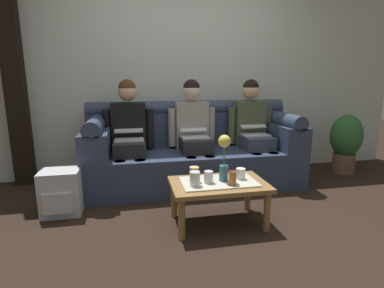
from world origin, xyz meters
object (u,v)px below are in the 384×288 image
person_right (252,127)px  potted_plant (346,141)px  cup_near_left (209,177)px  cup_far_center (195,179)px  person_middle (193,129)px  flower_vase (224,154)px  cup_far_left (241,174)px  cup_far_right (233,178)px  coffee_table (219,188)px  cup_near_right (194,174)px  person_left (129,131)px  couch (193,153)px  backpack_left (61,193)px

person_right → potted_plant: person_right is taller
cup_near_left → cup_far_center: cup_far_center is taller
person_middle → cup_far_center: size_ratio=10.42×
flower_vase → cup_far_left: bearing=5.5°
flower_vase → cup_near_left: (-0.14, -0.03, -0.18)m
cup_far_left → cup_far_right: size_ratio=0.80×
coffee_table → cup_near_right: 0.24m
cup_near_left → potted_plant: potted_plant is taller
person_left → cup_near_left: 1.27m
person_left → couch: bearing=0.4°
person_middle → person_right: (0.73, -0.00, 0.00)m
potted_plant → coffee_table: bearing=-152.8°
coffee_table → person_right: bearing=55.2°
couch → coffee_table: bearing=-90.0°
couch → cup_near_left: size_ratio=24.37×
cup_far_right → cup_near_left: bearing=153.9°
couch → person_right: size_ratio=1.99×
cup_near_left → potted_plant: 2.39m
cup_far_left → cup_near_right: bearing=179.2°
cup_near_right → coffee_table: bearing=-8.1°
person_left → person_middle: same height
couch → cup_far_right: (0.08, -1.16, 0.07)m
person_middle → cup_near_right: (-0.21, -1.02, -0.21)m
person_left → cup_far_right: person_left is taller
backpack_left → flower_vase: bearing=-18.0°
cup_far_center → backpack_left: 1.28m
cup_far_center → flower_vase: bearing=15.7°
coffee_table → cup_near_right: cup_near_right is taller
couch → cup_far_left: couch is taller
cup_far_center → potted_plant: size_ratio=0.15×
person_middle → person_right: bearing=-0.0°
cup_far_center → person_middle: bearing=78.9°
couch → coffee_table: 1.06m
potted_plant → cup_near_right: bearing=-155.5°
coffee_table → cup_far_center: size_ratio=6.88×
person_middle → flower_vase: (0.05, -1.05, -0.05)m
person_middle → person_right: size_ratio=1.00×
cup_far_center → potted_plant: 2.52m
cup_far_center → backpack_left: cup_far_center is taller
backpack_left → person_right: bearing=15.7°
cup_near_right → cup_far_center: 0.10m
cup_near_right → potted_plant: 2.47m
person_left → person_middle: size_ratio=1.00×
person_right → coffee_table: 1.33m
cup_far_center → backpack_left: (-1.14, 0.53, -0.23)m
cup_near_left → cup_far_right: size_ratio=0.86×
person_left → coffee_table: bearing=-55.2°
person_right → cup_far_right: person_right is taller
couch → cup_near_left: (-0.09, -1.08, 0.06)m
cup_far_right → backpack_left: size_ratio=0.28×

